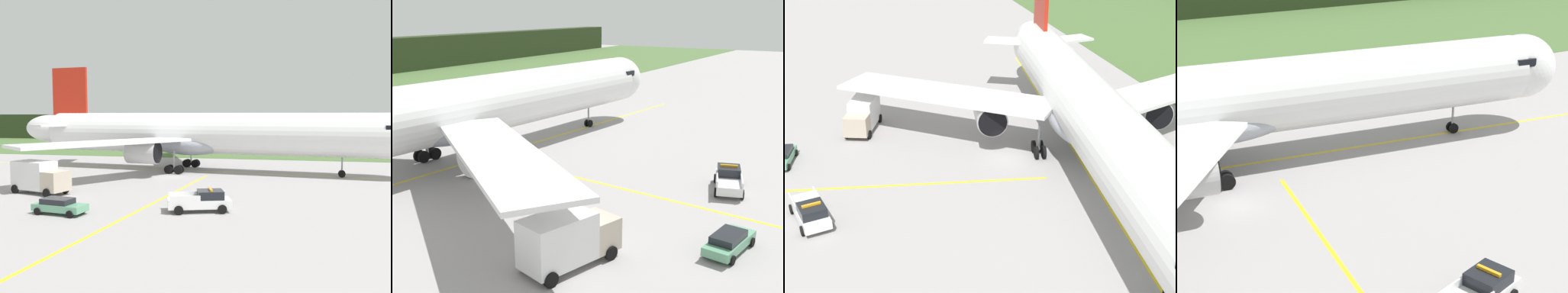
{
  "view_description": "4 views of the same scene",
  "coord_description": "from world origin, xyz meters",
  "views": [
    {
      "loc": [
        14.11,
        -50.56,
        8.11
      ],
      "look_at": [
        1.83,
        7.83,
        3.41
      ],
      "focal_mm": 37.67,
      "sensor_mm": 36.0,
      "label": 1
    },
    {
      "loc": [
        -32.43,
        -27.98,
        14.5
      ],
      "look_at": [
        5.01,
        -5.42,
        2.66
      ],
      "focal_mm": 46.48,
      "sensor_mm": 36.0,
      "label": 2
    },
    {
      "loc": [
        45.65,
        -12.33,
        22.7
      ],
      "look_at": [
        6.02,
        -3.94,
        4.3
      ],
      "focal_mm": 50.8,
      "sensor_mm": 36.0,
      "label": 3
    },
    {
      "loc": [
        -10.54,
        -38.93,
        19.94
      ],
      "look_at": [
        7.7,
        -6.06,
        5.02
      ],
      "focal_mm": 58.4,
      "sensor_mm": 36.0,
      "label": 4
    }
  ],
  "objects": [
    {
      "name": "taxiway_centerline_spur",
      "position": [
        2.5,
        -17.53,
        0.0
      ],
      "size": [
        4.36,
        39.82,
        0.01
      ],
      "primitive_type": "cube",
      "rotation": [
        0.0,
        0.0,
        1.47
      ],
      "color": "yellow",
      "rests_on": "ground"
    },
    {
      "name": "airliner",
      "position": [
        3.03,
        6.52,
        5.28
      ],
      "size": [
        58.99,
        46.4,
        15.36
      ],
      "color": "silver",
      "rests_on": "ground"
    },
    {
      "name": "ground",
      "position": [
        0.0,
        0.0,
        0.0
      ],
      "size": [
        320.0,
        320.0,
        0.0
      ],
      "primitive_type": "plane",
      "color": "#9E999A"
    },
    {
      "name": "ops_pickup_truck",
      "position": [
        7.68,
        -17.48,
        0.9
      ],
      "size": [
        5.6,
        3.52,
        1.94
      ],
      "color": "white",
      "rests_on": "ground"
    },
    {
      "name": "taxiway_centerline_main",
      "position": [
        3.62,
        6.46,
        0.0
      ],
      "size": [
        76.67,
        8.12,
        0.01
      ],
      "primitive_type": "cube",
      "rotation": [
        0.0,
        0.0,
        -0.1
      ],
      "color": "yellow",
      "rests_on": "ground"
    },
    {
      "name": "catering_truck",
      "position": [
        -10.11,
        -13.18,
        1.75
      ],
      "size": [
        6.6,
        4.09,
        3.46
      ],
      "color": "#BDAD9A",
      "rests_on": "ground"
    }
  ]
}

